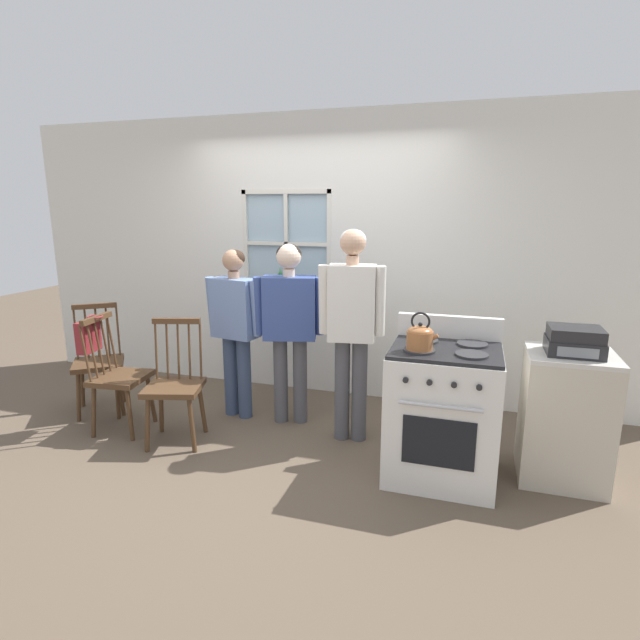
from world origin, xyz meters
TOP-DOWN VIEW (x-y plane):
  - ground_plane at (0.00, 0.00)m, footprint 16.00×16.00m
  - wall_back at (0.01, 1.40)m, footprint 6.40×0.16m
  - chair_by_window at (-1.31, 0.01)m, footprint 0.45×0.47m
  - chair_near_wall at (-0.75, -0.03)m, footprint 0.52×0.50m
  - chair_center_cluster at (-1.76, 0.29)m, footprint 0.58×0.57m
  - person_elderly_left at (-0.51, 0.56)m, footprint 0.55×0.28m
  - person_teen_center at (-0.01, 0.58)m, footprint 0.60×0.32m
  - person_adult_right at (0.57, 0.41)m, footprint 0.52×0.26m
  - stove at (1.30, 0.05)m, footprint 0.73×0.68m
  - kettle at (1.14, -0.08)m, footprint 0.21×0.17m
  - potted_plant at (-0.39, 1.31)m, footprint 0.14×0.14m
  - handbag at (-1.55, -0.02)m, footprint 0.21×0.23m
  - side_counter at (2.10, 0.26)m, footprint 0.55×0.50m
  - stereo at (2.10, 0.24)m, footprint 0.34×0.29m

SIDE VIEW (x-z plane):
  - ground_plane at x=0.00m, z-range 0.00..0.00m
  - side_counter at x=2.10m, z-range 0.00..0.90m
  - chair_by_window at x=-1.31m, z-range -0.03..0.94m
  - chair_near_wall at x=-0.75m, z-range -0.03..0.94m
  - chair_center_cluster at x=-1.76m, z-range -0.03..0.94m
  - stove at x=1.30m, z-range -0.07..1.02m
  - handbag at x=-1.55m, z-range 0.65..0.96m
  - person_elderly_left at x=-0.51m, z-range 0.14..1.63m
  - person_teen_center at x=-0.01m, z-range 0.17..1.71m
  - stereo at x=2.10m, z-range 0.90..1.08m
  - person_adult_right at x=0.57m, z-range 0.17..1.84m
  - kettle at x=1.14m, z-range 0.90..1.15m
  - potted_plant at x=-0.39m, z-range 0.91..1.21m
  - wall_back at x=0.01m, z-range -0.01..2.69m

